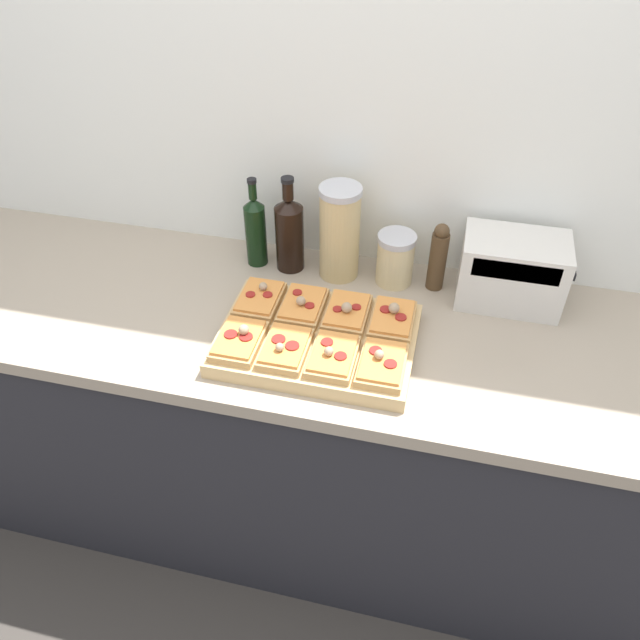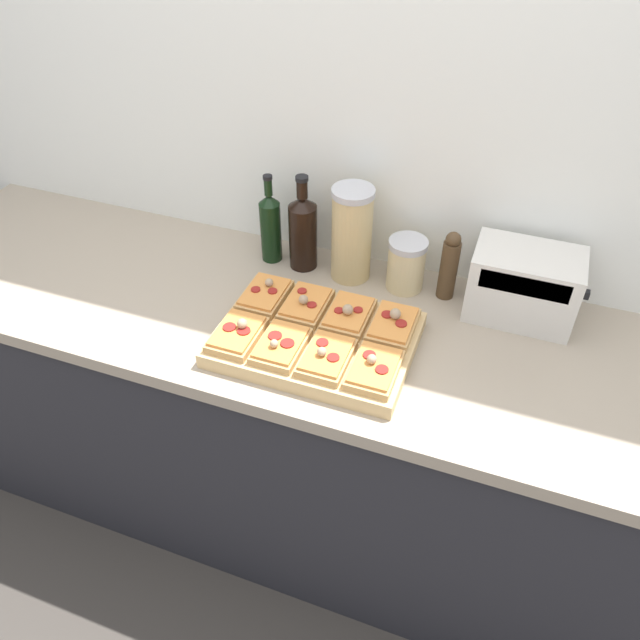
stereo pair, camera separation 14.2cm
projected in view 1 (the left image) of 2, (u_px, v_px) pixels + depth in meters
The scene contains 18 objects.
ground_plane at pixel (298, 599), 2.01m from camera, with size 12.00×12.00×0.00m, color #3D3833.
wall_back at pixel (351, 147), 1.70m from camera, with size 6.00×0.06×2.50m.
kitchen_counter at pixel (321, 432), 1.95m from camera, with size 2.63×0.67×0.92m.
cutting_board at pixel (317, 340), 1.57m from camera, with size 0.49×0.35×0.04m, color tan.
pizza_slice_back_left at pixel (260, 299), 1.64m from camera, with size 0.11×0.16×0.05m.
pizza_slice_back_midleft at pixel (303, 305), 1.62m from camera, with size 0.11×0.16×0.05m.
pizza_slice_back_midright at pixel (347, 312), 1.60m from camera, with size 0.11×0.16×0.06m.
pizza_slice_back_right at pixel (393, 319), 1.58m from camera, with size 0.11×0.16×0.06m.
pizza_slice_front_left at pixel (239, 340), 1.52m from camera, with size 0.11×0.16×0.05m.
pizza_slice_front_midleft at pixel (285, 348), 1.49m from camera, with size 0.11×0.16×0.05m.
pizza_slice_front_midright at pixel (333, 356), 1.47m from camera, with size 0.11×0.16×0.05m.
pizza_slice_front_right at pixel (382, 364), 1.45m from camera, with size 0.11×0.16×0.05m.
olive_oil_bottle at pixel (256, 230), 1.79m from camera, with size 0.06×0.06×0.27m.
wine_bottle at pixel (289, 232), 1.77m from camera, with size 0.08×0.08×0.29m.
grain_jar_tall at pixel (341, 232), 1.73m from camera, with size 0.12×0.12×0.28m.
grain_jar_short at pixel (395, 259), 1.74m from camera, with size 0.11×0.11×0.15m.
pepper_mill at pixel (438, 257), 1.71m from camera, with size 0.05×0.05×0.20m.
toaster_oven at pixel (512, 271), 1.67m from camera, with size 0.30×0.18×0.19m.
Camera 1 is at (0.29, -0.90, 2.00)m, focal length 35.00 mm.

